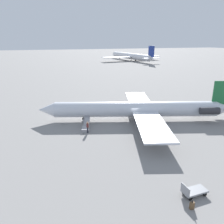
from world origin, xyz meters
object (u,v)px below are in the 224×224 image
at_px(luggage_cart, 193,191).
at_px(suitcase, 192,205).
at_px(airplane_main, 142,109).
at_px(airplane_far_left, 131,56).
at_px(passenger, 88,126).
at_px(boarding_stairs, 86,127).

bearing_deg(luggage_cart, suitcase, 46.54).
relative_size(airplane_main, airplane_far_left, 0.61).
xyz_separation_m(airplane_main, passenger, (9.88, 1.97, -0.99)).
relative_size(boarding_stairs, passenger, 2.37).
bearing_deg(passenger, suitcase, -148.13).
relative_size(airplane_main, boarding_stairs, 7.79).
height_order(airplane_main, passenger, airplane_main).
height_order(airplane_far_left, luggage_cart, airplane_far_left).
xyz_separation_m(airplane_far_left, boarding_stairs, (56.09, 104.26, -2.57)).
distance_m(airplane_main, passenger, 10.12).
bearing_deg(passenger, airplane_main, -59.73).
height_order(airplane_far_left, suitcase, airplane_far_left).
height_order(airplane_far_left, boarding_stairs, airplane_far_left).
bearing_deg(suitcase, airplane_far_left, -112.87).
bearing_deg(luggage_cart, boarding_stairs, -74.09).
height_order(passenger, suitcase, passenger).
distance_m(airplane_far_left, suitcase, 134.00).
bearing_deg(luggage_cart, airplane_main, -104.27).
xyz_separation_m(boarding_stairs, suitcase, (-4.03, 19.17, -0.04)).
bearing_deg(boarding_stairs, airplane_far_left, -9.29).
xyz_separation_m(luggage_cart, suitcase, (1.20, 1.28, -0.13)).
bearing_deg(airplane_main, passenger, 30.27).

